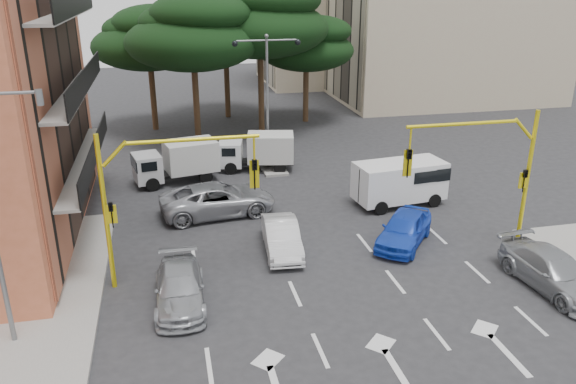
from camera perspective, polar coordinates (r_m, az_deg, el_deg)
The scene contains 19 objects.
ground at distance 21.75m, azimuth 5.91°, elevation -9.63°, with size 120.00×120.00×0.00m, color #28282B.
median_strip at distance 35.97m, azimuth -2.03°, elevation 3.21°, with size 1.40×6.00×0.15m, color gray.
apartment_beige_far at distance 64.65m, azimuth 4.95°, elevation 18.51°, with size 16.20×12.15×16.70m.
pine_left_near at distance 39.86m, azimuth -9.62°, elevation 15.75°, with size 9.15×9.15×10.23m.
pine_center at distance 42.36m, azimuth -2.79°, elevation 17.24°, with size 9.98×9.98×11.16m.
pine_left_far at distance 43.85m, azimuth -13.95°, elevation 14.98°, with size 8.32×8.32×9.30m.
pine_right at distance 45.33m, azimuth 1.96°, elevation 14.85°, with size 7.49×7.49×8.37m.
pine_back at distance 47.07m, azimuth -6.37°, elevation 16.66°, with size 9.15×9.15×10.23m.
signal_mast_right at distance 24.65m, azimuth 19.99°, elevation 2.82°, with size 5.79×0.37×6.00m.
signal_mast_left at distance 20.95m, azimuth -13.43°, elevation 0.43°, with size 5.79×0.37×6.00m.
street_lamp_center at distance 34.71m, azimuth -2.14°, elevation 11.66°, with size 4.16×0.36×7.77m.
car_white_hatch at distance 24.03m, azimuth -0.65°, elevation -4.59°, with size 1.41×4.05×1.34m, color silver.
car_blue_compact at distance 25.18m, azimuth 11.72°, elevation -3.67°, with size 1.70×4.23×1.44m, color blue.
car_silver_wagon at distance 20.75m, azimuth -10.95°, elevation -9.55°, with size 1.75×4.31×1.25m, color #9B9DA2.
car_silver_cross_a at distance 27.91m, azimuth -7.14°, elevation -0.74°, with size 2.61×5.65×1.57m, color #A1A3A9.
car_silver_parked at distance 23.53m, azimuth 25.35°, elevation -7.29°, with size 1.95×4.79×1.39m, color #95989D.
van_white at distance 29.40m, azimuth 11.24°, elevation 0.91°, with size 2.08×4.59×2.30m, color white, non-canonical shape.
box_truck_a at distance 32.61m, azimuth -11.26°, elevation 2.95°, with size 1.99×4.75×2.34m, color silver, non-canonical shape.
box_truck_b at distance 34.17m, azimuth -3.16°, elevation 4.08°, with size 1.92×4.57×2.25m, color white, non-canonical shape.
Camera 1 is at (-6.20, -17.69, 11.02)m, focal length 35.00 mm.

